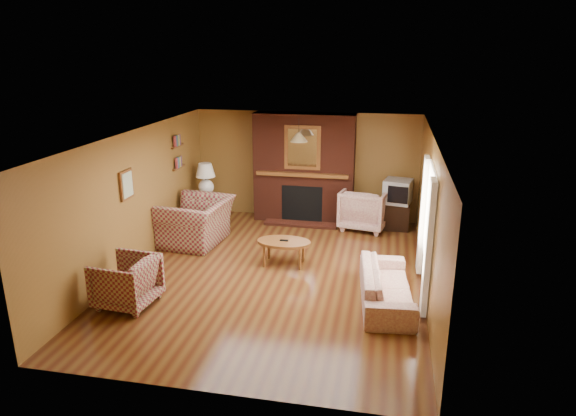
% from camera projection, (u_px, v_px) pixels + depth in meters
% --- Properties ---
extents(floor, '(6.50, 6.50, 0.00)m').
position_uv_depth(floor, '(275.00, 274.00, 8.87)').
color(floor, '#48200F').
rests_on(floor, ground).
extents(ceiling, '(6.50, 6.50, 0.00)m').
position_uv_depth(ceiling, '(273.00, 136.00, 8.15)').
color(ceiling, white).
rests_on(ceiling, wall_back).
extents(wall_back, '(6.50, 0.00, 6.50)m').
position_uv_depth(wall_back, '(306.00, 166.00, 11.55)').
color(wall_back, brown).
rests_on(wall_back, floor).
extents(wall_front, '(6.50, 0.00, 6.50)m').
position_uv_depth(wall_front, '(207.00, 298.00, 5.47)').
color(wall_front, brown).
rests_on(wall_front, floor).
extents(wall_left, '(0.00, 6.50, 6.50)m').
position_uv_depth(wall_left, '(135.00, 200.00, 8.98)').
color(wall_left, brown).
rests_on(wall_left, floor).
extents(wall_right, '(0.00, 6.50, 6.50)m').
position_uv_depth(wall_right, '(429.00, 217.00, 8.05)').
color(wall_right, brown).
rests_on(wall_right, floor).
extents(fireplace, '(2.20, 0.82, 2.40)m').
position_uv_depth(fireplace, '(304.00, 169.00, 11.31)').
color(fireplace, '#491B10').
rests_on(fireplace, floor).
extents(window_right, '(0.10, 1.85, 2.00)m').
position_uv_depth(window_right, '(426.00, 226.00, 7.89)').
color(window_right, beige).
rests_on(window_right, wall_right).
extents(bookshelf, '(0.09, 0.55, 0.71)m').
position_uv_depth(bookshelf, '(179.00, 153.00, 10.61)').
color(bookshelf, brown).
rests_on(bookshelf, wall_left).
extents(botanical_print, '(0.05, 0.40, 0.50)m').
position_uv_depth(botanical_print, '(126.00, 185.00, 8.59)').
color(botanical_print, brown).
rests_on(botanical_print, wall_left).
extents(pendant_light, '(0.36, 0.36, 0.48)m').
position_uv_depth(pendant_light, '(299.00, 137.00, 10.42)').
color(pendant_light, black).
rests_on(pendant_light, ceiling).
extents(plaid_loveseat, '(1.31, 1.46, 0.89)m').
position_uv_depth(plaid_loveseat, '(197.00, 222.00, 10.17)').
color(plaid_loveseat, maroon).
rests_on(plaid_loveseat, floor).
extents(plaid_armchair, '(0.91, 0.89, 0.76)m').
position_uv_depth(plaid_armchair, '(126.00, 282.00, 7.72)').
color(plaid_armchair, maroon).
rests_on(plaid_armchair, floor).
extents(floral_sofa, '(0.91, 1.95, 0.55)m').
position_uv_depth(floral_sofa, '(386.00, 285.00, 7.83)').
color(floral_sofa, beige).
rests_on(floral_sofa, floor).
extents(floral_armchair, '(1.12, 1.14, 0.89)m').
position_uv_depth(floral_armchair, '(365.00, 208.00, 11.00)').
color(floral_armchair, beige).
rests_on(floral_armchair, floor).
extents(coffee_table, '(0.97, 0.60, 0.47)m').
position_uv_depth(coffee_table, '(284.00, 244.00, 9.16)').
color(coffee_table, brown).
rests_on(coffee_table, floor).
extents(side_table, '(0.48, 0.48, 0.63)m').
position_uv_depth(side_table, '(207.00, 208.00, 11.46)').
color(side_table, brown).
rests_on(side_table, floor).
extents(table_lamp, '(0.43, 0.43, 0.70)m').
position_uv_depth(table_lamp, '(206.00, 177.00, 11.25)').
color(table_lamp, white).
rests_on(table_lamp, side_table).
extents(tv_stand, '(0.53, 0.49, 0.58)m').
position_uv_depth(tv_stand, '(396.00, 216.00, 11.02)').
color(tv_stand, black).
rests_on(tv_stand, floor).
extents(crt_tv, '(0.65, 0.64, 0.51)m').
position_uv_depth(crt_tv, '(398.00, 191.00, 10.85)').
color(crt_tv, '#9B9DA2').
rests_on(crt_tv, tv_stand).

